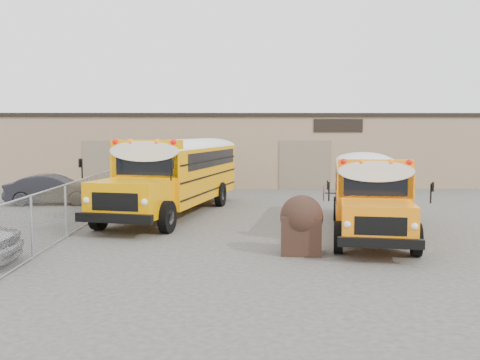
{
  "coord_description": "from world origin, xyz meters",
  "views": [
    {
      "loc": [
        -0.41,
        -17.69,
        3.54
      ],
      "look_at": [
        -0.14,
        3.68,
        1.6
      ],
      "focal_mm": 40.0,
      "sensor_mm": 36.0,
      "label": 1
    }
  ],
  "objects_px": {
    "tarp_bundle": "(302,224)",
    "car_dark": "(54,189)",
    "school_bus_left": "(219,161)",
    "school_bus_right": "(361,174)"
  },
  "relations": [
    {
      "from": "tarp_bundle",
      "to": "car_dark",
      "type": "bearing_deg",
      "value": 135.13
    },
    {
      "from": "school_bus_left",
      "to": "tarp_bundle",
      "type": "bearing_deg",
      "value": -79.17
    },
    {
      "from": "school_bus_right",
      "to": "tarp_bundle",
      "type": "relative_size",
      "value": 5.59
    },
    {
      "from": "school_bus_right",
      "to": "car_dark",
      "type": "xyz_separation_m",
      "value": [
        -14.65,
        1.55,
        -0.85
      ]
    },
    {
      "from": "school_bus_left",
      "to": "school_bus_right",
      "type": "xyz_separation_m",
      "value": [
        6.68,
        -5.4,
        -0.32
      ]
    },
    {
      "from": "school_bus_left",
      "to": "car_dark",
      "type": "relative_size",
      "value": 2.61
    },
    {
      "from": "school_bus_right",
      "to": "car_dark",
      "type": "distance_m",
      "value": 14.75
    },
    {
      "from": "car_dark",
      "to": "school_bus_left",
      "type": "bearing_deg",
      "value": -67.91
    },
    {
      "from": "school_bus_left",
      "to": "school_bus_right",
      "type": "relative_size",
      "value": 1.2
    },
    {
      "from": "school_bus_left",
      "to": "tarp_bundle",
      "type": "xyz_separation_m",
      "value": [
        2.78,
        -14.55,
        -1.02
      ]
    }
  ]
}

